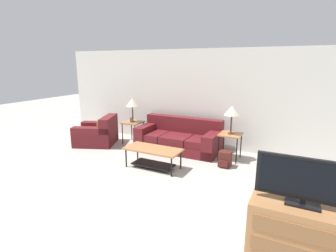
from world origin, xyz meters
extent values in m
plane|color=#B2ADA3|center=(0.00, 0.00, 0.00)|extent=(24.00, 24.00, 0.00)
cube|color=silver|center=(0.00, 4.79, 1.30)|extent=(8.55, 0.06, 2.60)
cube|color=maroon|center=(-0.19, 4.12, 0.11)|extent=(2.16, 0.99, 0.22)
cube|color=maroon|center=(-0.91, 4.09, 0.32)|extent=(0.71, 0.88, 0.20)
cube|color=maroon|center=(-0.19, 4.10, 0.32)|extent=(0.71, 0.88, 0.20)
cube|color=maroon|center=(0.53, 4.10, 0.32)|extent=(0.71, 0.88, 0.20)
cube|color=maroon|center=(-0.19, 4.47, 0.62)|extent=(2.16, 0.28, 0.40)
cube|color=maroon|center=(-1.13, 4.11, 0.29)|extent=(0.29, 0.97, 0.58)
cube|color=maroon|center=(0.75, 4.13, 0.29)|extent=(0.29, 0.97, 0.58)
cube|color=maroon|center=(-2.47, 3.54, 0.20)|extent=(1.31, 1.27, 0.40)
cube|color=maroon|center=(-2.12, 3.69, 0.60)|extent=(0.60, 0.98, 0.40)
cube|color=maroon|center=(-2.61, 3.86, 0.28)|extent=(1.05, 0.63, 0.56)
cube|color=maroon|center=(-2.34, 3.22, 0.28)|extent=(1.05, 0.63, 0.56)
cube|color=tan|center=(-2.36, 3.59, 0.50)|extent=(0.30, 0.39, 0.36)
cube|color=#A87042|center=(-0.16, 2.78, 0.43)|extent=(1.24, 0.57, 0.04)
cylinder|color=black|center=(-0.71, 2.55, 0.21)|extent=(0.03, 0.03, 0.41)
cylinder|color=black|center=(0.40, 2.55, 0.21)|extent=(0.03, 0.03, 0.41)
cylinder|color=black|center=(-0.71, 3.00, 0.21)|extent=(0.03, 0.03, 0.41)
cylinder|color=black|center=(0.40, 3.00, 0.21)|extent=(0.03, 0.03, 0.41)
cube|color=black|center=(-0.16, 2.78, 0.08)|extent=(0.93, 0.40, 0.02)
cube|color=#A87042|center=(-1.57, 4.07, 0.61)|extent=(0.50, 0.53, 0.03)
cylinder|color=black|center=(-1.78, 3.85, 0.30)|extent=(0.03, 0.03, 0.60)
cylinder|color=black|center=(-1.36, 3.85, 0.30)|extent=(0.03, 0.03, 0.60)
cylinder|color=black|center=(-1.78, 4.29, 0.30)|extent=(0.03, 0.03, 0.60)
cylinder|color=black|center=(-1.36, 4.29, 0.30)|extent=(0.03, 0.03, 0.60)
cube|color=#A87042|center=(1.19, 4.07, 0.61)|extent=(0.50, 0.53, 0.03)
cylinder|color=black|center=(0.98, 3.85, 0.30)|extent=(0.03, 0.03, 0.60)
cylinder|color=black|center=(1.40, 3.85, 0.30)|extent=(0.03, 0.03, 0.60)
cylinder|color=black|center=(0.98, 4.29, 0.30)|extent=(0.03, 0.03, 0.60)
cylinder|color=black|center=(1.40, 4.29, 0.30)|extent=(0.03, 0.03, 0.60)
cylinder|color=#472D1E|center=(-1.57, 4.07, 0.64)|extent=(0.14, 0.14, 0.02)
cylinder|color=#472D1E|center=(-1.57, 4.07, 0.86)|extent=(0.04, 0.04, 0.42)
cone|color=beige|center=(-1.57, 4.07, 1.18)|extent=(0.36, 0.36, 0.22)
cylinder|color=#472D1E|center=(1.19, 4.07, 0.64)|extent=(0.14, 0.14, 0.02)
cylinder|color=#472D1E|center=(1.19, 4.07, 0.86)|extent=(0.04, 0.04, 0.42)
cone|color=beige|center=(1.19, 4.07, 1.18)|extent=(0.36, 0.36, 0.22)
cube|color=#A87042|center=(2.72, 1.25, 0.33)|extent=(1.11, 0.55, 0.67)
cube|color=brown|center=(2.72, 0.97, 0.48)|extent=(0.98, 0.01, 0.19)
cube|color=black|center=(2.72, 1.25, 0.68)|extent=(0.37, 0.20, 0.02)
cube|color=black|center=(2.72, 1.25, 0.71)|extent=(0.06, 0.04, 0.05)
cube|color=black|center=(2.72, 1.25, 0.99)|extent=(1.06, 0.05, 0.50)
cube|color=black|center=(2.72, 1.23, 0.99)|extent=(0.97, 0.01, 0.44)
cube|color=#4C1E19|center=(1.21, 3.58, 0.17)|extent=(0.26, 0.23, 0.35)
cube|color=#4C1E19|center=(1.21, 3.44, 0.10)|extent=(0.20, 0.05, 0.14)
cylinder|color=#4C1E19|center=(1.14, 3.71, 0.19)|extent=(0.02, 0.02, 0.26)
cylinder|color=#4C1E19|center=(1.29, 3.71, 0.19)|extent=(0.02, 0.02, 0.26)
cube|color=#4C3828|center=(-1.55, 3.99, 0.69)|extent=(0.10, 0.04, 0.13)
camera|label=1|loc=(2.59, -1.84, 2.26)|focal=28.00mm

